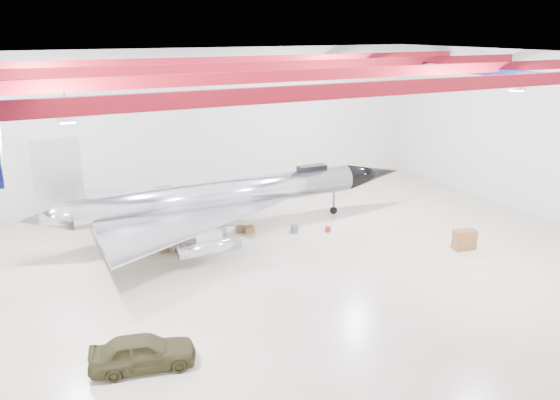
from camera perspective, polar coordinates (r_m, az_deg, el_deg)
floor at (r=29.66m, az=-0.90°, el=-7.11°), size 40.00×40.00×0.00m
wall_back at (r=41.56m, az=-10.07°, el=7.77°), size 40.00×0.00×40.00m
wall_right at (r=40.52m, az=25.60°, el=6.07°), size 0.00×30.00×30.00m
ceiling at (r=26.99m, az=-1.01°, el=14.63°), size 40.00×40.00×0.00m
ceiling_structure at (r=27.03m, az=-1.00°, el=13.20°), size 39.50×29.50×1.08m
jet_aircraft at (r=34.11m, az=-5.96°, el=0.18°), size 25.05×14.45×6.84m
jeep at (r=22.03m, az=-14.16°, el=-15.12°), size 4.22×2.40×1.35m
desk at (r=33.60m, az=18.71°, el=-3.95°), size 1.40×0.89×1.19m
crate_ply at (r=32.27m, az=-12.02°, el=-5.05°), size 0.58×0.49×0.37m
toolbox_red at (r=35.34m, az=-6.64°, el=-2.78°), size 0.49×0.40×0.33m
engine_drum at (r=34.54m, az=1.53°, el=-3.03°), size 0.69×0.69×0.47m
parts_bin at (r=34.74m, az=-4.16°, el=-3.03°), size 0.65×0.58×0.38m
crate_small at (r=33.63m, az=-15.13°, el=-4.43°), size 0.43×0.37×0.27m
tool_chest at (r=34.79m, az=5.02°, el=-3.06°), size 0.43×0.43×0.34m
oil_barrel at (r=34.53m, az=-3.26°, el=-3.09°), size 0.64×0.52×0.43m
spares_box at (r=38.71m, az=-2.68°, el=-0.87°), size 0.44×0.44×0.31m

